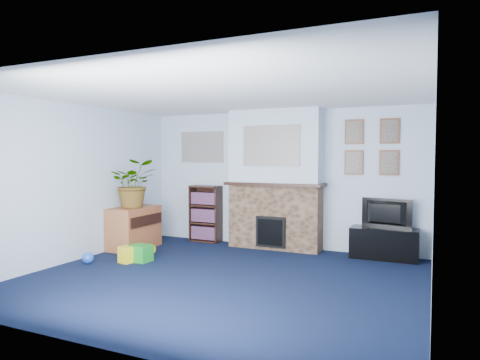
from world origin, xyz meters
The scene contains 26 objects.
floor centered at (0.00, 0.00, 0.00)m, with size 5.00×4.50×0.01m, color black.
ceiling centered at (0.00, 0.00, 2.40)m, with size 5.00×4.50×0.01m, color white.
wall_back centered at (0.00, 2.25, 1.20)m, with size 5.00×0.04×2.40m, color silver.
wall_front centered at (0.00, -2.25, 1.20)m, with size 5.00×0.04×2.40m, color silver.
wall_left centered at (-2.50, 0.00, 1.20)m, with size 0.04×4.50×2.40m, color silver.
wall_right centered at (2.50, 0.00, 1.20)m, with size 0.04×4.50×2.40m, color silver.
chimney_breast centered at (0.00, 2.05, 1.18)m, with size 1.72×0.50×2.40m.
collage_main centered at (0.00, 1.84, 1.78)m, with size 1.00×0.03×0.68m, color gray.
collage_left centered at (-1.55, 2.23, 1.78)m, with size 0.90×0.03×0.58m, color gray.
portrait_tl centered at (1.30, 2.23, 2.00)m, with size 0.30×0.03×0.40m, color brown.
portrait_tr centered at (1.85, 2.23, 2.00)m, with size 0.30×0.03×0.40m, color brown.
portrait_bl centered at (1.30, 2.23, 1.50)m, with size 0.30×0.03×0.40m, color brown.
portrait_br centered at (1.85, 2.23, 1.50)m, with size 0.30×0.03×0.40m, color brown.
tv_stand centered at (1.82, 2.03, 0.23)m, with size 1.02×0.43×0.48m, color black.
television centered at (1.82, 2.05, 0.71)m, with size 0.79×0.10×0.45m, color black.
bookshelf centered at (-1.40, 2.11, 0.50)m, with size 0.58×0.28×1.05m.
sideboard centered at (-2.24, 1.04, 0.35)m, with size 0.52×0.93×0.72m, color #975530.
potted_plant centered at (-2.19, 0.99, 1.14)m, with size 0.75×0.65×0.83m, color #26661E.
mantel_clock centered at (-0.02, 2.00, 1.22)m, with size 0.10×0.06×0.14m, color gold.
mantel_candle centered at (0.26, 2.00, 1.23)m, with size 0.05×0.05×0.16m, color #B2BFC6.
mantel_teddy centered at (-0.62, 2.00, 1.22)m, with size 0.12×0.12×0.12m, color slate.
mantel_can centered at (0.62, 2.00, 1.21)m, with size 0.06×0.06×0.12m, color yellow.
green_crate centered at (-1.55, 0.31, 0.14)m, with size 0.31×0.25×0.25m, color #198C26.
toy_ball centered at (-2.17, -0.13, 0.09)m, with size 0.17×0.17×0.17m, color blue.
toy_block centered at (-1.68, 0.17, 0.11)m, with size 0.20×0.20×0.24m, color yellow.
toy_tube centered at (-1.78, 0.77, 0.07)m, with size 0.13×0.13×0.29m, color yellow.
Camera 1 is at (2.49, -4.92, 1.58)m, focal length 32.00 mm.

